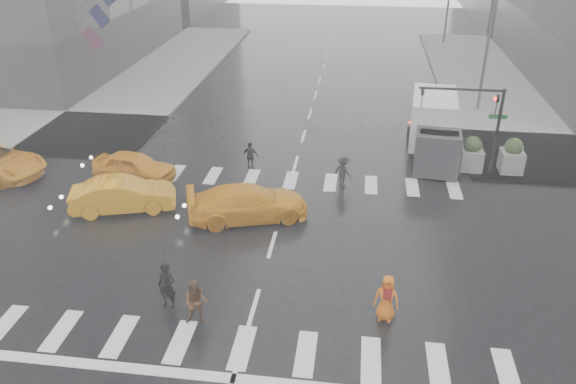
# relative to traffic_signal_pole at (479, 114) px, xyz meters

# --- Properties ---
(ground) EXTENTS (120.00, 120.00, 0.00)m
(ground) POSITION_rel_traffic_signal_pole_xyz_m (-9.01, -8.01, -3.22)
(ground) COLOR black
(ground) RESTS_ON ground
(sidewalk_nw) EXTENTS (35.00, 35.00, 0.15)m
(sidewalk_nw) POSITION_rel_traffic_signal_pole_xyz_m (-28.51, 9.49, -3.14)
(sidewalk_nw) COLOR slate
(sidewalk_nw) RESTS_ON ground
(road_markings) EXTENTS (18.00, 48.00, 0.01)m
(road_markings) POSITION_rel_traffic_signal_pole_xyz_m (-9.01, -8.01, -3.21)
(road_markings) COLOR silver
(road_markings) RESTS_ON ground
(traffic_signal_pole) EXTENTS (4.45, 0.42, 4.50)m
(traffic_signal_pole) POSITION_rel_traffic_signal_pole_xyz_m (0.00, 0.00, 0.00)
(traffic_signal_pole) COLOR black
(traffic_signal_pole) RESTS_ON ground
(street_lamp_near) EXTENTS (2.15, 0.22, 9.00)m
(street_lamp_near) POSITION_rel_traffic_signal_pole_xyz_m (1.86, 9.99, 1.73)
(street_lamp_near) COLOR #59595B
(street_lamp_near) RESTS_ON ground
(planter_west) EXTENTS (1.10, 1.10, 1.80)m
(planter_west) POSITION_rel_traffic_signal_pole_xyz_m (-2.01, 0.19, -2.23)
(planter_west) COLOR slate
(planter_west) RESTS_ON ground
(planter_mid) EXTENTS (1.10, 1.10, 1.80)m
(planter_mid) POSITION_rel_traffic_signal_pole_xyz_m (-0.01, 0.19, -2.23)
(planter_mid) COLOR slate
(planter_mid) RESTS_ON ground
(planter_east) EXTENTS (1.10, 1.10, 1.80)m
(planter_east) POSITION_rel_traffic_signal_pole_xyz_m (1.99, 0.19, -2.23)
(planter_east) COLOR slate
(planter_east) RESTS_ON ground
(flag_cluster) EXTENTS (2.87, 3.06, 4.69)m
(flag_cluster) POSITION_rel_traffic_signal_pole_xyz_m (-24.09, 10.49, 2.42)
(flag_cluster) COLOR #59595B
(flag_cluster) RESTS_ON ground
(pedestrian_black) EXTENTS (1.11, 1.12, 2.43)m
(pedestrian_black) POSITION_rel_traffic_signal_pole_xyz_m (-11.91, -12.33, -1.63)
(pedestrian_black) COLOR black
(pedestrian_black) RESTS_ON ground
(pedestrian_brown) EXTENTS (0.86, 0.71, 1.64)m
(pedestrian_brown) POSITION_rel_traffic_signal_pole_xyz_m (-10.71, -13.03, -2.39)
(pedestrian_brown) COLOR #4E311C
(pedestrian_brown) RESTS_ON ground
(pedestrian_orange) EXTENTS (0.90, 0.66, 1.68)m
(pedestrian_orange) POSITION_rel_traffic_signal_pole_xyz_m (-4.55, -12.01, -2.37)
(pedestrian_orange) COLOR orange
(pedestrian_orange) RESTS_ON ground
(pedestrian_far_a) EXTENTS (0.97, 0.70, 1.49)m
(pedestrian_far_a) POSITION_rel_traffic_signal_pole_xyz_m (-11.23, -0.97, -2.47)
(pedestrian_far_a) COLOR black
(pedestrian_far_a) RESTS_ON ground
(pedestrian_far_b) EXTENTS (1.16, 1.07, 1.58)m
(pedestrian_far_b) POSITION_rel_traffic_signal_pole_xyz_m (-6.40, -2.33, -2.43)
(pedestrian_far_b) COLOR black
(pedestrian_far_b) RESTS_ON ground
(taxi_front) EXTENTS (4.32, 2.21, 1.41)m
(taxi_front) POSITION_rel_traffic_signal_pole_xyz_m (-16.76, -2.90, -2.51)
(taxi_front) COLOR orange
(taxi_front) RESTS_ON ground
(taxi_mid) EXTENTS (4.84, 2.88, 1.51)m
(taxi_mid) POSITION_rel_traffic_signal_pole_xyz_m (-16.07, -6.01, -2.46)
(taxi_mid) COLOR orange
(taxi_mid) RESTS_ON ground
(taxi_rear) EXTENTS (5.04, 3.46, 1.51)m
(taxi_rear) POSITION_rel_traffic_signal_pole_xyz_m (-10.37, -6.01, -2.46)
(taxi_rear) COLOR orange
(taxi_rear) RESTS_ON ground
(box_truck) EXTENTS (2.28, 6.07, 3.22)m
(box_truck) POSITION_rel_traffic_signal_pole_xyz_m (-1.80, 1.85, -1.50)
(box_truck) COLOR silver
(box_truck) RESTS_ON ground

